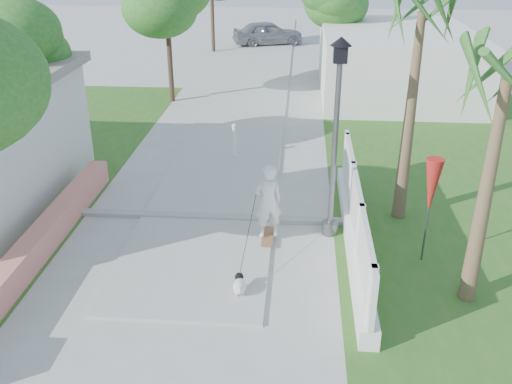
# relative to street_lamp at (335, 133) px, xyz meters

# --- Properties ---
(path_strip) EXTENTS (3.20, 36.00, 0.06)m
(path_strip) POSITION_rel_street_lamp_xyz_m (-2.90, 14.50, -2.40)
(path_strip) COLOR #B7B7B2
(path_strip) RESTS_ON ground
(curb) EXTENTS (6.50, 0.25, 0.10)m
(curb) POSITION_rel_street_lamp_xyz_m (-2.90, 0.50, -2.38)
(curb) COLOR #999993
(curb) RESTS_ON ground
(grass_right) EXTENTS (8.00, 20.00, 0.01)m
(grass_right) POSITION_rel_street_lamp_xyz_m (4.10, 2.50, -2.42)
(grass_right) COLOR #2F621F
(grass_right) RESTS_ON ground
(pink_wall) EXTENTS (0.45, 8.20, 0.80)m
(pink_wall) POSITION_rel_street_lamp_xyz_m (-6.20, -1.95, -2.11)
(pink_wall) COLOR #DF7B72
(pink_wall) RESTS_ON ground
(lattice_fence) EXTENTS (0.35, 7.00, 1.50)m
(lattice_fence) POSITION_rel_street_lamp_xyz_m (0.50, -0.50, -1.88)
(lattice_fence) COLOR white
(lattice_fence) RESTS_ON ground
(building_right) EXTENTS (6.00, 8.00, 2.60)m
(building_right) POSITION_rel_street_lamp_xyz_m (3.10, 12.50, -1.13)
(building_right) COLOR silver
(building_right) RESTS_ON ground
(street_lamp) EXTENTS (0.44, 0.44, 4.44)m
(street_lamp) POSITION_rel_street_lamp_xyz_m (0.00, 0.00, 0.00)
(street_lamp) COLOR #59595E
(street_lamp) RESTS_ON ground
(bollard) EXTENTS (0.14, 0.14, 1.09)m
(bollard) POSITION_rel_street_lamp_xyz_m (-2.70, 4.50, -1.84)
(bollard) COLOR white
(bollard) RESTS_ON ground
(patio_umbrella) EXTENTS (0.36, 0.36, 2.30)m
(patio_umbrella) POSITION_rel_street_lamp_xyz_m (1.90, -1.00, -0.74)
(patio_umbrella) COLOR #59595E
(patio_umbrella) RESTS_ON ground
(tree_left_mid) EXTENTS (3.20, 3.20, 4.85)m
(tree_left_mid) POSITION_rel_street_lamp_xyz_m (-8.38, 2.98, 1.07)
(tree_left_mid) COLOR #4C3826
(tree_left_mid) RESTS_ON ground
(tree_path_left) EXTENTS (3.40, 3.40, 5.23)m
(tree_path_left) POSITION_rel_street_lamp_xyz_m (-5.88, 10.48, 1.39)
(tree_path_left) COLOR #4C3826
(tree_path_left) RESTS_ON ground
(tree_path_right) EXTENTS (3.00, 3.00, 4.79)m
(tree_path_right) POSITION_rel_street_lamp_xyz_m (0.32, 14.48, 1.07)
(tree_path_right) COLOR #4C3826
(tree_path_right) RESTS_ON ground
(palm_far) EXTENTS (1.80, 1.80, 5.30)m
(palm_far) POSITION_rel_street_lamp_xyz_m (1.70, 1.00, 2.06)
(palm_far) COLOR brown
(palm_far) RESTS_ON ground
(palm_near) EXTENTS (1.80, 1.80, 4.70)m
(palm_near) POSITION_rel_street_lamp_xyz_m (2.50, -2.30, 1.53)
(palm_near) COLOR brown
(palm_near) RESTS_ON ground
(skateboarder) EXTENTS (0.77, 2.42, 1.82)m
(skateboarder) POSITION_rel_street_lamp_xyz_m (-1.52, -0.78, -1.56)
(skateboarder) COLOR #905A39
(skateboarder) RESTS_ON ground
(dog) EXTENTS (0.31, 0.57, 0.39)m
(dog) POSITION_rel_street_lamp_xyz_m (-1.81, -2.53, -2.21)
(dog) COLOR silver
(dog) RESTS_ON ground
(parked_car) EXTENTS (4.39, 2.86, 1.39)m
(parked_car) POSITION_rel_street_lamp_xyz_m (-2.77, 22.62, -1.73)
(parked_car) COLOR #A3A5AB
(parked_car) RESTS_ON ground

